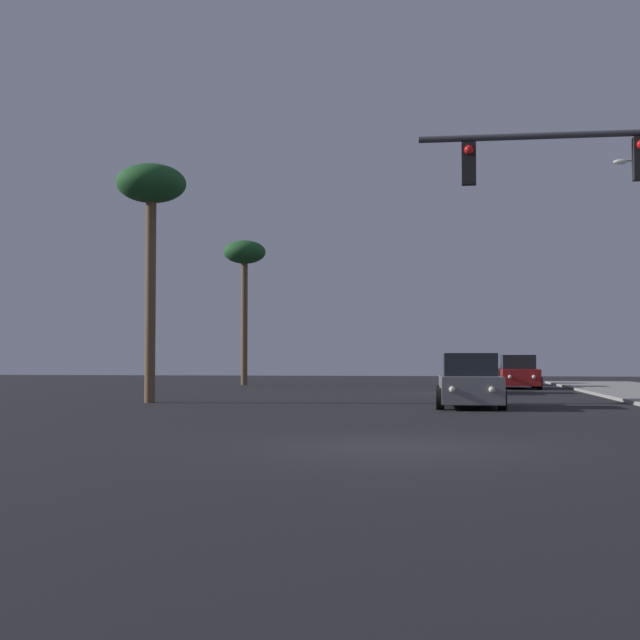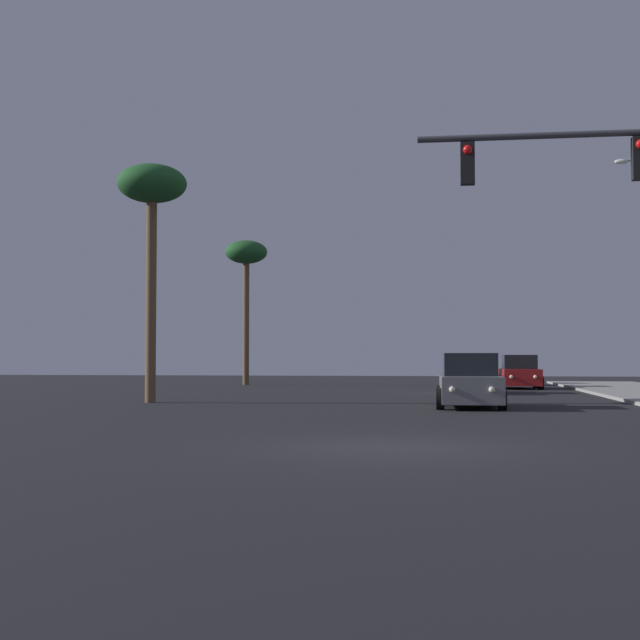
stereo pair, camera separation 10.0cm
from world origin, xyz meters
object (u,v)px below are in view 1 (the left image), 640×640
car_blue (462,373)px  car_grey (470,383)px  palm_tree_far (245,260)px  car_red (518,373)px  palm_tree_near (151,196)px  car_white (467,376)px

car_blue → car_grey: 17.74m
car_blue → palm_tree_far: palm_tree_far is taller
car_red → car_grey: (-2.93, -17.43, 0.00)m
car_grey → car_blue: bearing=-92.0°
car_grey → palm_tree_far: bearing=-62.2°
car_blue → palm_tree_near: bearing=54.1°
car_blue → car_grey: bearing=87.4°
car_white → palm_tree_far: 17.09m
car_blue → palm_tree_near: size_ratio=0.53×
palm_tree_far → car_red: bearing=-15.1°
car_white → car_grey: (-0.22, -11.27, 0.00)m
palm_tree_near → car_blue: bearing=56.1°
car_blue → palm_tree_far: (-12.14, 3.71, 6.36)m
palm_tree_far → car_white: bearing=-39.9°
palm_tree_far → car_blue: bearing=-17.0°
palm_tree_far → palm_tree_near: palm_tree_near is taller
car_white → palm_tree_far: bearing=-42.0°
palm_tree_far → palm_tree_near: size_ratio=1.00×
car_white → car_grey: size_ratio=1.00×
car_white → car_grey: same height
car_white → car_red: bearing=-115.8°
car_blue → car_grey: (-0.19, -17.74, 0.00)m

